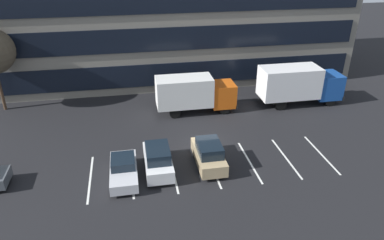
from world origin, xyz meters
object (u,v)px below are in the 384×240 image
(box_truck_blue, at_px, (299,83))
(suv_tan, at_px, (209,154))
(box_truck_orange, at_px, (194,93))
(sedan_silver, at_px, (124,169))
(suv_white, at_px, (158,159))

(box_truck_blue, relative_size, suv_tan, 1.90)
(box_truck_orange, xyz_separation_m, sedan_silver, (-6.55, -9.37, -1.19))
(sedan_silver, bearing_deg, box_truck_orange, 55.02)
(box_truck_orange, relative_size, sedan_silver, 1.73)
(suv_white, height_order, sedan_silver, suv_white)
(suv_white, relative_size, sedan_silver, 1.00)
(box_truck_blue, distance_m, suv_tan, 14.03)
(suv_white, distance_m, sedan_silver, 2.40)
(box_truck_orange, distance_m, suv_white, 9.89)
(suv_white, bearing_deg, box_truck_orange, 64.66)
(box_truck_orange, relative_size, suv_white, 1.72)
(suv_white, bearing_deg, sedan_silver, -168.70)
(box_truck_orange, xyz_separation_m, suv_white, (-4.21, -8.90, -0.98))
(box_truck_blue, xyz_separation_m, suv_white, (-14.37, -8.90, -1.17))
(box_truck_blue, height_order, sedan_silver, box_truck_blue)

